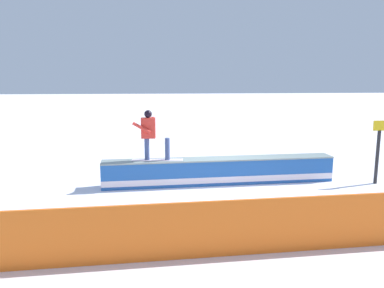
# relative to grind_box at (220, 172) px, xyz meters

# --- Properties ---
(ground_plane) EXTENTS (120.00, 120.00, 0.00)m
(ground_plane) POSITION_rel_grind_box_xyz_m (0.00, 0.00, -0.35)
(ground_plane) COLOR white
(grind_box) EXTENTS (6.99, 1.03, 0.78)m
(grind_box) POSITION_rel_grind_box_xyz_m (0.00, 0.00, 0.00)
(grind_box) COLOR #235DB5
(grind_box) RESTS_ON ground_plane
(snowboarder) EXTENTS (1.51, 0.42, 1.46)m
(snowboarder) POSITION_rel_grind_box_xyz_m (2.04, 0.09, 1.22)
(snowboarder) COLOR silver
(snowboarder) RESTS_ON grind_box
(safety_fence) EXTENTS (10.20, 0.63, 1.04)m
(safety_fence) POSITION_rel_grind_box_xyz_m (0.00, 4.64, 0.17)
(safety_fence) COLOR orange
(safety_fence) RESTS_ON ground_plane
(trail_marker) EXTENTS (0.40, 0.10, 1.91)m
(trail_marker) POSITION_rel_grind_box_xyz_m (-4.68, 0.43, 0.67)
(trail_marker) COLOR #262628
(trail_marker) RESTS_ON ground_plane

